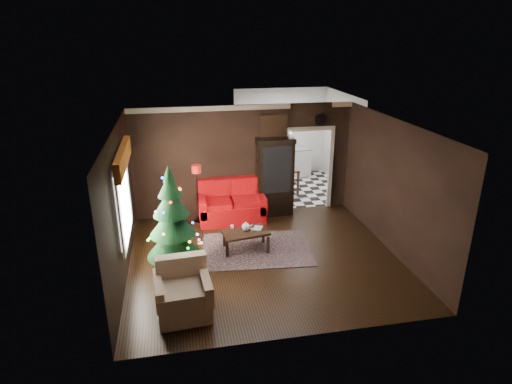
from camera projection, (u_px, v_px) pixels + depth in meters
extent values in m
plane|color=black|center=(264.00, 258.00, 8.93)|extent=(5.50, 5.50, 0.00)
plane|color=white|center=(265.00, 126.00, 7.95)|extent=(5.50, 5.50, 0.00)
plane|color=black|center=(244.00, 161.00, 10.74)|extent=(5.50, 0.00, 5.50)
plane|color=black|center=(301.00, 257.00, 6.14)|extent=(5.50, 0.00, 5.50)
plane|color=black|center=(120.00, 206.00, 7.95)|extent=(0.00, 5.50, 5.50)
plane|color=black|center=(393.00, 187.00, 8.93)|extent=(0.00, 5.50, 5.50)
cube|color=white|center=(123.00, 200.00, 8.12)|extent=(0.05, 1.60, 1.40)
cube|color=brown|center=(123.00, 158.00, 7.85)|extent=(0.12, 2.10, 0.35)
plane|color=white|center=(292.00, 188.00, 12.91)|extent=(3.00, 3.00, 0.00)
cube|color=white|center=(281.00, 123.00, 13.65)|extent=(0.70, 0.06, 0.70)
cube|color=#513144|center=(257.00, 249.00, 9.30)|extent=(2.48, 1.91, 0.01)
cylinder|color=white|center=(232.00, 227.00, 9.28)|extent=(0.10, 0.10, 0.06)
cylinder|color=silver|center=(252.00, 230.00, 9.15)|extent=(0.08, 0.08, 0.05)
imported|color=#846B5A|center=(254.00, 223.00, 9.24)|extent=(0.17, 0.09, 0.25)
cylinder|color=white|center=(321.00, 119.00, 10.70)|extent=(0.32, 0.32, 0.06)
cube|color=tan|center=(274.00, 126.00, 10.53)|extent=(0.62, 0.05, 0.52)
cube|color=silver|center=(282.00, 163.00, 13.86)|extent=(1.80, 0.60, 0.90)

